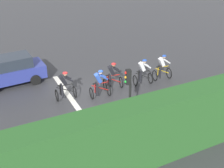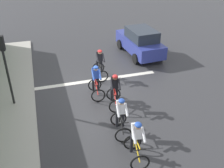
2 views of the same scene
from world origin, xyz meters
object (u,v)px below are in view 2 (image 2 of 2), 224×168
(car_navy, at_px, (140,42))
(traffic_light_near_crossing, at_px, (5,61))
(cyclist_lead, at_px, (136,142))
(cyclist_second, at_px, (121,117))
(cyclist_fourth, at_px, (96,81))
(cyclist_trailing, at_px, (100,64))
(cyclist_mid, at_px, (115,91))

(car_navy, relative_size, traffic_light_near_crossing, 1.26)
(cyclist_lead, relative_size, traffic_light_near_crossing, 0.50)
(cyclist_second, xyz_separation_m, traffic_light_near_crossing, (4.11, -3.31, 1.43))
(cyclist_fourth, bearing_deg, cyclist_second, 95.17)
(cyclist_second, relative_size, cyclist_fourth, 1.00)
(cyclist_lead, relative_size, car_navy, 0.39)
(cyclist_trailing, height_order, car_navy, car_navy)
(cyclist_mid, height_order, cyclist_trailing, same)
(traffic_light_near_crossing, bearing_deg, cyclist_fourth, 175.00)
(cyclist_fourth, distance_m, cyclist_trailing, 1.91)
(cyclist_lead, distance_m, traffic_light_near_crossing, 6.50)
(cyclist_fourth, height_order, car_navy, car_navy)
(cyclist_lead, xyz_separation_m, cyclist_second, (0.07, -1.47, 0.00))
(cyclist_lead, height_order, car_navy, car_navy)
(cyclist_mid, bearing_deg, cyclist_trailing, -90.88)
(cyclist_second, height_order, cyclist_mid, same)
(cyclist_second, height_order, traffic_light_near_crossing, traffic_light_near_crossing)
(traffic_light_near_crossing, bearing_deg, cyclist_mid, 162.12)
(cyclist_lead, distance_m, cyclist_second, 1.47)
(cyclist_mid, distance_m, cyclist_fourth, 1.25)
(cyclist_trailing, distance_m, car_navy, 4.03)
(cyclist_mid, distance_m, car_navy, 6.20)
(cyclist_lead, bearing_deg, car_navy, -112.65)
(cyclist_lead, distance_m, car_navy, 9.30)
(cyclist_mid, distance_m, traffic_light_near_crossing, 4.88)
(cyclist_mid, bearing_deg, traffic_light_near_crossing, -17.88)
(car_navy, distance_m, traffic_light_near_crossing, 8.75)
(cyclist_trailing, bearing_deg, cyclist_lead, 87.17)
(car_navy, xyz_separation_m, traffic_light_near_crossing, (7.76, 3.81, 1.35))
(cyclist_mid, relative_size, car_navy, 0.39)
(cyclist_trailing, xyz_separation_m, traffic_light_near_crossing, (4.48, 1.46, 1.43))
(traffic_light_near_crossing, bearing_deg, cyclist_lead, 131.15)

